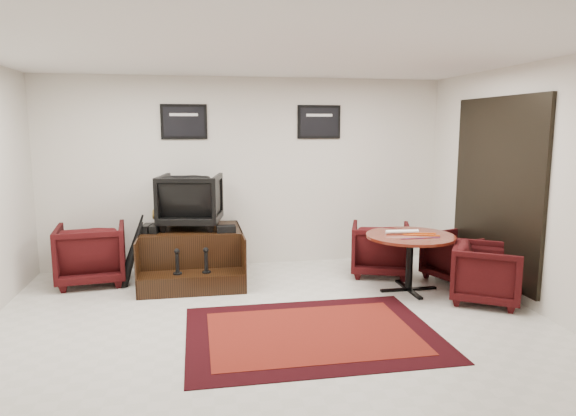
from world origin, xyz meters
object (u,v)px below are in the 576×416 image
at_px(table_chair_back, 380,246).
at_px(armchair_side, 91,251).
at_px(table_chair_corner, 487,271).
at_px(shine_chair, 190,198).
at_px(meeting_table, 410,242).
at_px(table_chair_window, 457,254).
at_px(shine_podium, 192,256).

bearing_deg(table_chair_back, armchair_side, 14.99).
distance_m(armchair_side, table_chair_corner, 5.06).
height_order(shine_chair, meeting_table, shine_chair).
distance_m(armchair_side, table_chair_window, 4.94).
bearing_deg(shine_chair, armchair_side, 13.50).
relative_size(shine_podium, meeting_table, 1.25).
relative_size(shine_podium, table_chair_back, 1.71).
height_order(shine_chair, table_chair_back, shine_chair).
height_order(table_chair_back, table_chair_corner, table_chair_back).
bearing_deg(shine_podium, shine_chair, 90.00).
xyz_separation_m(shine_podium, table_chair_corner, (3.46, -1.60, 0.07)).
xyz_separation_m(shine_chair, table_chair_window, (3.55, -0.85, -0.75)).
height_order(shine_podium, meeting_table, meeting_table).
bearing_deg(armchair_side, shine_chair, 176.75).
relative_size(table_chair_back, table_chair_window, 1.13).
bearing_deg(meeting_table, shine_podium, 159.46).
xyz_separation_m(shine_chair, armchair_side, (-1.32, -0.08, -0.67)).
xyz_separation_m(meeting_table, table_chair_back, (-0.10, 0.77, -0.23)).
height_order(armchair_side, table_chair_back, armchair_side).
bearing_deg(table_chair_corner, table_chair_window, 26.87).
relative_size(shine_chair, meeting_table, 0.75).
distance_m(shine_podium, table_chair_corner, 3.81).
relative_size(meeting_table, table_chair_window, 1.55).
height_order(armchair_side, meeting_table, armchair_side).
distance_m(shine_podium, table_chair_back, 2.64).
bearing_deg(table_chair_back, meeting_table, 116.96).
bearing_deg(shine_podium, table_chair_back, -5.40).
distance_m(shine_chair, table_chair_window, 3.73).
relative_size(shine_chair, table_chair_window, 1.16).
relative_size(shine_chair, armchair_side, 0.94).
height_order(meeting_table, table_chair_corner, table_chair_corner).
xyz_separation_m(shine_chair, table_chair_corner, (3.46, -1.74, -0.72)).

